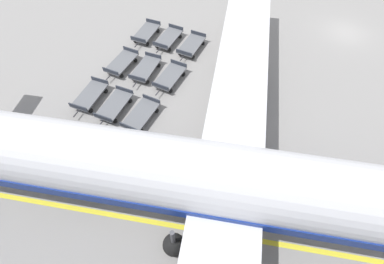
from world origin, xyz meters
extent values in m
plane|color=gray|center=(0.00, 0.00, 0.00)|extent=(500.00, 500.00, 0.00)
cylinder|color=white|center=(19.81, -8.01, 3.51)|extent=(3.87, 40.51, 3.80)
cube|color=white|center=(19.81, -9.63, 2.65)|extent=(40.89, 3.79, 0.44)
cylinder|color=gray|center=(9.32, -9.25, 1.32)|extent=(2.54, 3.06, 2.54)
cube|color=navy|center=(19.81, -8.01, 2.84)|extent=(3.94, 36.46, 0.68)
cylinder|color=#56565B|center=(22.61, -12.06, 1.59)|extent=(0.24, 0.24, 1.94)
sphere|color=black|center=(22.61, -12.06, 0.62)|extent=(1.24, 1.24, 1.24)
cylinder|color=#56565B|center=(17.01, -12.07, 1.59)|extent=(0.24, 0.24, 1.94)
sphere|color=black|center=(17.01, -12.07, 0.62)|extent=(1.24, 1.24, 1.24)
cube|color=slate|center=(4.07, -18.74, 0.55)|extent=(3.37, 2.12, 0.10)
cube|color=#2D333D|center=(5.56, -19.06, 0.76)|extent=(0.39, 1.49, 0.32)
cube|color=#2D333D|center=(2.58, -18.43, 0.76)|extent=(0.39, 1.49, 0.32)
cube|color=#333338|center=(5.94, -19.14, 0.43)|extent=(0.70, 0.20, 0.06)
sphere|color=black|center=(5.01, -19.60, 0.18)|extent=(0.36, 0.36, 0.36)
sphere|color=black|center=(5.27, -18.34, 0.18)|extent=(0.36, 0.36, 0.36)
sphere|color=black|center=(2.87, -19.14, 0.18)|extent=(0.36, 0.36, 0.36)
sphere|color=black|center=(3.13, -17.89, 0.18)|extent=(0.36, 0.36, 0.36)
cube|color=slate|center=(8.60, -19.66, 0.55)|extent=(3.41, 2.28, 0.10)
cube|color=#2D333D|center=(10.07, -20.06, 0.76)|extent=(0.47, 1.47, 0.32)
cube|color=#2D333D|center=(7.13, -19.26, 0.76)|extent=(0.47, 1.47, 0.32)
cube|color=#333338|center=(10.45, -20.16, 0.43)|extent=(0.69, 0.24, 0.06)
sphere|color=black|center=(9.49, -20.56, 0.18)|extent=(0.36, 0.36, 0.36)
sphere|color=black|center=(9.83, -19.33, 0.18)|extent=(0.36, 0.36, 0.36)
sphere|color=black|center=(7.38, -19.99, 0.18)|extent=(0.36, 0.36, 0.36)
sphere|color=black|center=(7.72, -18.75, 0.18)|extent=(0.36, 0.36, 0.36)
cube|color=slate|center=(12.73, -20.83, 0.55)|extent=(3.35, 2.05, 0.10)
cube|color=#2D333D|center=(14.23, -21.10, 0.76)|extent=(0.35, 1.49, 0.32)
cube|color=#2D333D|center=(11.23, -20.55, 0.76)|extent=(0.35, 1.49, 0.32)
cube|color=#333338|center=(14.61, -21.18, 0.43)|extent=(0.70, 0.19, 0.06)
sphere|color=black|center=(13.69, -21.66, 0.18)|extent=(0.36, 0.36, 0.36)
sphere|color=black|center=(13.92, -20.40, 0.18)|extent=(0.36, 0.36, 0.36)
sphere|color=black|center=(11.53, -21.26, 0.18)|extent=(0.36, 0.36, 0.36)
sphere|color=black|center=(11.77, -20.00, 0.18)|extent=(0.36, 0.36, 0.36)
cube|color=slate|center=(17.32, -21.86, 0.55)|extent=(3.38, 2.16, 0.10)
cube|color=#2D333D|center=(18.80, -22.20, 0.76)|extent=(0.41, 1.49, 0.32)
cube|color=#2D333D|center=(15.83, -21.53, 0.76)|extent=(0.41, 1.49, 0.32)
cube|color=#333338|center=(19.18, -22.28, 0.43)|extent=(0.70, 0.21, 0.06)
sphere|color=black|center=(18.24, -22.73, 0.18)|extent=(0.36, 0.36, 0.36)
sphere|color=black|center=(18.53, -21.48, 0.18)|extent=(0.36, 0.36, 0.36)
sphere|color=black|center=(16.11, -22.25, 0.18)|extent=(0.36, 0.36, 0.36)
sphere|color=black|center=(16.39, -21.00, 0.18)|extent=(0.36, 0.36, 0.36)
cube|color=slate|center=(4.55, -16.51, 0.55)|extent=(3.41, 2.28, 0.10)
cube|color=#2D333D|center=(6.01, -16.91, 0.76)|extent=(0.48, 1.47, 0.32)
cube|color=#2D333D|center=(3.08, -16.10, 0.76)|extent=(0.48, 1.47, 0.32)
cube|color=#333338|center=(6.39, -17.01, 0.43)|extent=(0.69, 0.24, 0.06)
sphere|color=black|center=(5.43, -17.41, 0.18)|extent=(0.36, 0.36, 0.36)
sphere|color=black|center=(5.77, -16.18, 0.18)|extent=(0.36, 0.36, 0.36)
sphere|color=black|center=(3.32, -16.83, 0.18)|extent=(0.36, 0.36, 0.36)
sphere|color=black|center=(3.66, -15.60, 0.18)|extent=(0.36, 0.36, 0.36)
cube|color=slate|center=(8.98, -17.44, 0.55)|extent=(3.36, 2.07, 0.10)
cube|color=#2D333D|center=(10.47, -17.73, 0.76)|extent=(0.37, 1.49, 0.32)
cube|color=#2D333D|center=(7.48, -17.15, 0.76)|extent=(0.37, 1.49, 0.32)
cube|color=#333338|center=(10.85, -17.81, 0.43)|extent=(0.70, 0.19, 0.06)
sphere|color=black|center=(9.93, -18.28, 0.18)|extent=(0.36, 0.36, 0.36)
sphere|color=black|center=(10.17, -17.02, 0.18)|extent=(0.36, 0.36, 0.36)
sphere|color=black|center=(7.78, -17.86, 0.18)|extent=(0.36, 0.36, 0.36)
sphere|color=black|center=(8.02, -16.61, 0.18)|extent=(0.36, 0.36, 0.36)
cube|color=slate|center=(13.37, -18.63, 0.55)|extent=(3.38, 2.16, 0.10)
cube|color=#2D333D|center=(14.85, -18.97, 0.76)|extent=(0.41, 1.49, 0.32)
cube|color=#2D333D|center=(11.88, -18.30, 0.76)|extent=(0.41, 1.49, 0.32)
cube|color=#333338|center=(15.23, -19.06, 0.43)|extent=(0.70, 0.21, 0.06)
sphere|color=black|center=(14.29, -19.50, 0.18)|extent=(0.36, 0.36, 0.36)
sphere|color=black|center=(14.58, -18.25, 0.18)|extent=(0.36, 0.36, 0.36)
sphere|color=black|center=(12.16, -19.01, 0.18)|extent=(0.36, 0.36, 0.36)
sphere|color=black|center=(12.44, -17.77, 0.18)|extent=(0.36, 0.36, 0.36)
cube|color=slate|center=(17.72, -19.64, 0.55)|extent=(3.40, 2.24, 0.10)
cube|color=#2D333D|center=(19.19, -20.02, 0.76)|extent=(0.45, 1.48, 0.32)
cube|color=#2D333D|center=(16.24, -19.26, 0.76)|extent=(0.45, 1.48, 0.32)
cube|color=#333338|center=(19.57, -20.12, 0.43)|extent=(0.69, 0.23, 0.06)
sphere|color=black|center=(18.61, -20.53, 0.18)|extent=(0.36, 0.36, 0.36)
sphere|color=black|center=(18.94, -19.29, 0.18)|extent=(0.36, 0.36, 0.36)
sphere|color=black|center=(16.50, -19.98, 0.18)|extent=(0.36, 0.36, 0.36)
sphere|color=black|center=(16.82, -18.74, 0.18)|extent=(0.36, 0.36, 0.36)
cube|color=slate|center=(5.20, -14.24, 0.55)|extent=(3.41, 2.26, 0.10)
cube|color=#2D333D|center=(6.68, -14.63, 0.76)|extent=(0.46, 1.47, 0.32)
cube|color=#2D333D|center=(3.73, -13.84, 0.76)|extent=(0.46, 1.47, 0.32)
cube|color=#333338|center=(7.05, -14.73, 0.43)|extent=(0.69, 0.24, 0.06)
sphere|color=black|center=(6.10, -15.14, 0.18)|extent=(0.36, 0.36, 0.36)
sphere|color=black|center=(6.43, -13.90, 0.18)|extent=(0.36, 0.36, 0.36)
sphere|color=black|center=(3.98, -14.57, 0.18)|extent=(0.36, 0.36, 0.36)
sphere|color=black|center=(4.31, -13.34, 0.18)|extent=(0.36, 0.36, 0.36)
cube|color=slate|center=(9.58, -15.23, 0.55)|extent=(3.43, 2.34, 0.10)
cube|color=#2D333D|center=(11.04, -15.66, 0.76)|extent=(0.51, 1.47, 0.32)
cube|color=#2D333D|center=(8.12, -14.79, 0.76)|extent=(0.51, 1.47, 0.32)
cube|color=#333338|center=(11.41, -15.78, 0.43)|extent=(0.69, 0.26, 0.06)
sphere|color=black|center=(10.44, -16.15, 0.18)|extent=(0.36, 0.36, 0.36)
sphere|color=black|center=(10.81, -14.93, 0.18)|extent=(0.36, 0.36, 0.36)
sphere|color=black|center=(8.35, -15.53, 0.18)|extent=(0.36, 0.36, 0.36)
sphere|color=black|center=(8.71, -14.30, 0.18)|extent=(0.36, 0.36, 0.36)
cube|color=slate|center=(13.93, -16.42, 0.55)|extent=(3.43, 2.33, 0.10)
cube|color=#2D333D|center=(15.39, -16.86, 0.76)|extent=(0.50, 1.47, 0.32)
cube|color=#2D333D|center=(12.47, -15.99, 0.76)|extent=(0.50, 1.47, 0.32)
cube|color=#333338|center=(15.77, -16.97, 0.43)|extent=(0.69, 0.26, 0.06)
sphere|color=black|center=(14.80, -17.35, 0.18)|extent=(0.36, 0.36, 0.36)
sphere|color=black|center=(15.16, -16.12, 0.18)|extent=(0.36, 0.36, 0.36)
sphere|color=black|center=(12.70, -16.73, 0.18)|extent=(0.36, 0.36, 0.36)
sphere|color=black|center=(13.06, -15.50, 0.18)|extent=(0.36, 0.36, 0.36)
cube|color=slate|center=(18.29, -17.27, 0.55)|extent=(3.39, 2.18, 0.10)
cube|color=#2D333D|center=(19.77, -17.62, 0.76)|extent=(0.42, 1.48, 0.32)
cube|color=#2D333D|center=(16.81, -16.93, 0.76)|extent=(0.42, 1.48, 0.32)
cube|color=#333338|center=(20.15, -17.71, 0.43)|extent=(0.70, 0.22, 0.06)
sphere|color=black|center=(19.21, -18.15, 0.18)|extent=(0.36, 0.36, 0.36)
sphere|color=black|center=(19.50, -16.90, 0.18)|extent=(0.36, 0.36, 0.36)
sphere|color=black|center=(17.08, -17.65, 0.18)|extent=(0.36, 0.36, 0.36)
sphere|color=black|center=(17.37, -16.40, 0.18)|extent=(0.36, 0.36, 0.36)
cube|color=yellow|center=(21.40, -18.14, 0.00)|extent=(0.36, 35.27, 0.01)
camera|label=1|loc=(27.28, -10.23, 17.13)|focal=28.00mm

